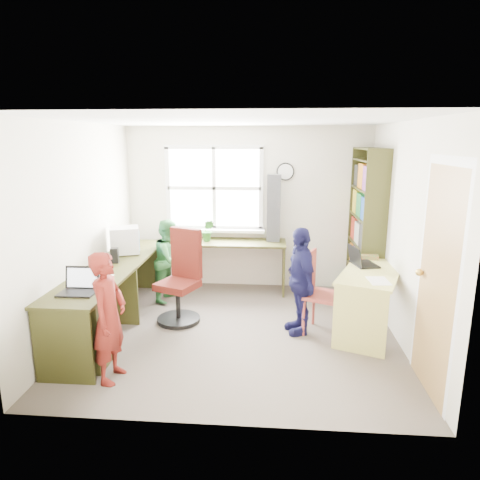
{
  "coord_description": "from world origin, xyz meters",
  "views": [
    {
      "loc": [
        0.39,
        -4.64,
        2.2
      ],
      "look_at": [
        0.0,
        0.25,
        1.05
      ],
      "focal_mm": 32.0,
      "sensor_mm": 36.0,
      "label": 1
    }
  ],
  "objects_px": {
    "laptop_left": "(80,286)",
    "potted_plant": "(208,231)",
    "right_desk": "(371,287)",
    "person_red": "(109,317)",
    "wooden_chair": "(318,290)",
    "person_green": "(170,260)",
    "laptop_right": "(361,261)",
    "person_navy": "(300,281)",
    "crt_monitor": "(125,240)",
    "cd_tower": "(274,208)",
    "l_desk": "(119,301)",
    "bookshelf": "(366,230)",
    "swivel_chair": "(181,282)"
  },
  "relations": [
    {
      "from": "laptop_left",
      "to": "potted_plant",
      "type": "relative_size",
      "value": 1.08
    },
    {
      "from": "right_desk",
      "to": "person_red",
      "type": "bearing_deg",
      "value": -133.12
    },
    {
      "from": "wooden_chair",
      "to": "person_green",
      "type": "height_order",
      "value": "person_green"
    },
    {
      "from": "right_desk",
      "to": "potted_plant",
      "type": "distance_m",
      "value": 2.46
    },
    {
      "from": "laptop_left",
      "to": "laptop_right",
      "type": "height_order",
      "value": "laptop_left"
    },
    {
      "from": "person_navy",
      "to": "crt_monitor",
      "type": "bearing_deg",
      "value": -119.3
    },
    {
      "from": "right_desk",
      "to": "person_green",
      "type": "bearing_deg",
      "value": -176.44
    },
    {
      "from": "person_navy",
      "to": "cd_tower",
      "type": "bearing_deg",
      "value": 177.26
    },
    {
      "from": "laptop_left",
      "to": "person_red",
      "type": "xyz_separation_m",
      "value": [
        0.39,
        -0.28,
        -0.19
      ]
    },
    {
      "from": "l_desk",
      "to": "crt_monitor",
      "type": "relative_size",
      "value": 6.7
    },
    {
      "from": "l_desk",
      "to": "bookshelf",
      "type": "relative_size",
      "value": 1.4
    },
    {
      "from": "laptop_right",
      "to": "cd_tower",
      "type": "bearing_deg",
      "value": 28.41
    },
    {
      "from": "bookshelf",
      "to": "swivel_chair",
      "type": "bearing_deg",
      "value": -159.71
    },
    {
      "from": "bookshelf",
      "to": "laptop_left",
      "type": "distance_m",
      "value": 3.73
    },
    {
      "from": "laptop_right",
      "to": "person_red",
      "type": "bearing_deg",
      "value": 106.14
    },
    {
      "from": "bookshelf",
      "to": "laptop_right",
      "type": "bearing_deg",
      "value": -104.62
    },
    {
      "from": "swivel_chair",
      "to": "person_green",
      "type": "height_order",
      "value": "same"
    },
    {
      "from": "wooden_chair",
      "to": "laptop_right",
      "type": "relative_size",
      "value": 2.4
    },
    {
      "from": "cd_tower",
      "to": "potted_plant",
      "type": "bearing_deg",
      "value": -172.49
    },
    {
      "from": "laptop_left",
      "to": "laptop_right",
      "type": "relative_size",
      "value": 0.87
    },
    {
      "from": "bookshelf",
      "to": "cd_tower",
      "type": "relative_size",
      "value": 2.16
    },
    {
      "from": "bookshelf",
      "to": "wooden_chair",
      "type": "xyz_separation_m",
      "value": [
        -0.73,
        -1.11,
        -0.48
      ]
    },
    {
      "from": "l_desk",
      "to": "right_desk",
      "type": "xyz_separation_m",
      "value": [
        2.83,
        0.44,
        0.08
      ]
    },
    {
      "from": "swivel_chair",
      "to": "laptop_right",
      "type": "bearing_deg",
      "value": 23.95
    },
    {
      "from": "right_desk",
      "to": "laptop_left",
      "type": "bearing_deg",
      "value": -140.8
    },
    {
      "from": "l_desk",
      "to": "wooden_chair",
      "type": "xyz_separation_m",
      "value": [
        2.23,
        0.36,
        0.06
      ]
    },
    {
      "from": "right_desk",
      "to": "potted_plant",
      "type": "height_order",
      "value": "potted_plant"
    },
    {
      "from": "person_red",
      "to": "person_navy",
      "type": "relative_size",
      "value": 0.99
    },
    {
      "from": "right_desk",
      "to": "laptop_left",
      "type": "distance_m",
      "value": 3.18
    },
    {
      "from": "right_desk",
      "to": "crt_monitor",
      "type": "bearing_deg",
      "value": -167.54
    },
    {
      "from": "crt_monitor",
      "to": "person_red",
      "type": "relative_size",
      "value": 0.36
    },
    {
      "from": "person_navy",
      "to": "potted_plant",
      "type": "bearing_deg",
      "value": -151.73
    },
    {
      "from": "wooden_chair",
      "to": "person_navy",
      "type": "bearing_deg",
      "value": -153.49
    },
    {
      "from": "crt_monitor",
      "to": "potted_plant",
      "type": "distance_m",
      "value": 1.24
    },
    {
      "from": "bookshelf",
      "to": "person_navy",
      "type": "height_order",
      "value": "bookshelf"
    },
    {
      "from": "person_green",
      "to": "person_navy",
      "type": "bearing_deg",
      "value": -105.33
    },
    {
      "from": "l_desk",
      "to": "person_red",
      "type": "height_order",
      "value": "person_red"
    },
    {
      "from": "wooden_chair",
      "to": "potted_plant",
      "type": "distance_m",
      "value": 2.03
    },
    {
      "from": "wooden_chair",
      "to": "cd_tower",
      "type": "relative_size",
      "value": 0.99
    },
    {
      "from": "person_red",
      "to": "wooden_chair",
      "type": "bearing_deg",
      "value": -55.64
    },
    {
      "from": "right_desk",
      "to": "swivel_chair",
      "type": "relative_size",
      "value": 1.24
    },
    {
      "from": "bookshelf",
      "to": "crt_monitor",
      "type": "bearing_deg",
      "value": -170.18
    },
    {
      "from": "potted_plant",
      "to": "person_green",
      "type": "bearing_deg",
      "value": -137.81
    },
    {
      "from": "crt_monitor",
      "to": "person_green",
      "type": "xyz_separation_m",
      "value": [
        0.5,
        0.34,
        -0.35
      ]
    },
    {
      "from": "person_navy",
      "to": "wooden_chair",
      "type": "bearing_deg",
      "value": 78.26
    },
    {
      "from": "person_red",
      "to": "l_desk",
      "type": "bearing_deg",
      "value": 18.52
    },
    {
      "from": "l_desk",
      "to": "swivel_chair",
      "type": "relative_size",
      "value": 2.58
    },
    {
      "from": "wooden_chair",
      "to": "person_green",
      "type": "xyz_separation_m",
      "value": [
        -1.96,
        0.9,
        0.05
      ]
    },
    {
      "from": "potted_plant",
      "to": "swivel_chair",
      "type": "bearing_deg",
      "value": -98.76
    },
    {
      "from": "laptop_right",
      "to": "potted_plant",
      "type": "bearing_deg",
      "value": 48.42
    }
  ]
}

